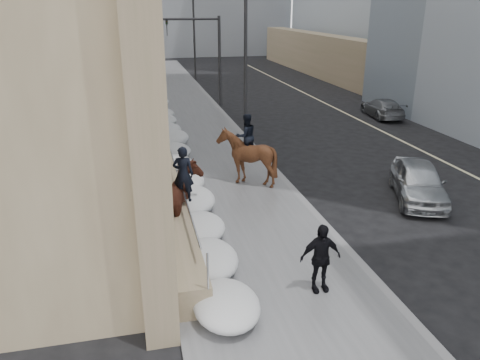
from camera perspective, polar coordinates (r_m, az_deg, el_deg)
name	(u,v)px	position (r m, az deg, el deg)	size (l,w,h in m)	color
ground	(263,268)	(12.90, 2.77, -10.63)	(140.00, 140.00, 0.00)	black
sidewalk	(205,156)	(21.86, -4.30, 2.89)	(5.00, 80.00, 0.12)	#515153
curb	(259,153)	(22.38, 2.35, 3.35)	(0.24, 80.00, 0.12)	slate
lane_line	(407,143)	(25.56, 19.71, 4.22)	(0.15, 70.00, 0.01)	#BFB78C
streetlight_mid	(243,48)	(25.37, 0.32, 15.83)	(1.71, 0.24, 8.00)	#2D2D30
streetlight_far	(192,29)	(45.03, -5.84, 17.81)	(1.71, 0.24, 8.00)	#2D2D30
traffic_signal	(206,47)	(33.11, -4.16, 15.89)	(4.10, 0.22, 6.00)	#2D2D30
snow_bank	(178,163)	(19.78, -7.54, 2.10)	(1.70, 18.10, 0.76)	silver
mounted_horse_left	(183,199)	(14.26, -7.02, -2.25)	(1.66, 2.57, 2.66)	#451F14
mounted_horse_right	(246,154)	(17.99, 0.79, 3.13)	(2.14, 2.30, 2.73)	#3D2111
pedestrian	(320,258)	(11.51, 9.77, -9.34)	(1.03, 0.43, 1.75)	black
car_silver	(418,181)	(18.12, 20.93, -0.14)	(1.64, 4.06, 1.38)	#B6BBBF
car_grey	(382,108)	(31.14, 16.95, 8.42)	(1.66, 4.07, 1.18)	slate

